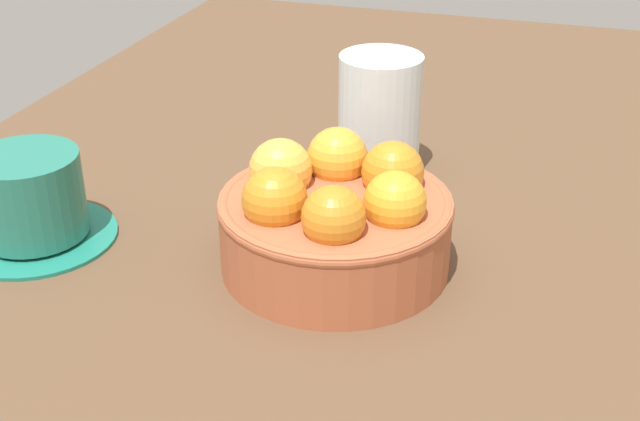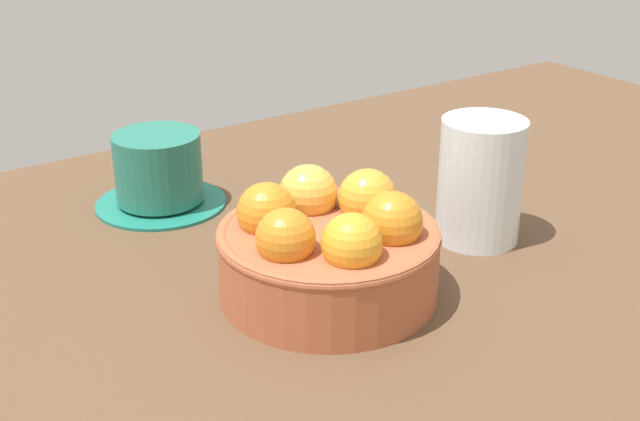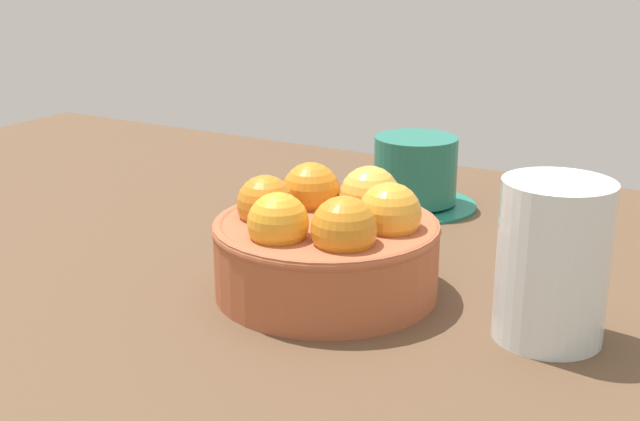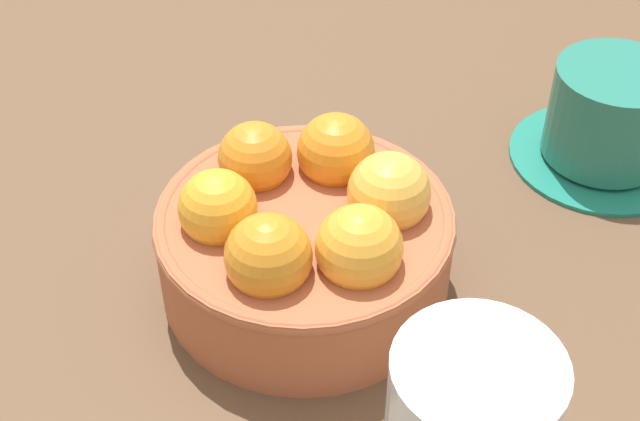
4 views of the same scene
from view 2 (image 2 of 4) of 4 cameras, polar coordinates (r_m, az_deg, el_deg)
name	(u,v)px [view 2 (image 2 of 4)]	position (r cm, az deg, el deg)	size (l,w,h in cm)	color
ground_plane	(328,318)	(67.39, 0.55, -7.22)	(142.32, 82.02, 4.23)	brown
terracotta_bowl	(329,248)	(64.50, 0.58, -2.56)	(17.05, 17.05, 8.99)	#AD5938
coffee_cup	(159,173)	(82.16, -10.80, 2.48)	(12.51, 12.51, 7.15)	#1E7865
water_glass	(480,181)	(74.41, 10.74, 1.99)	(7.33, 7.33, 10.92)	silver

